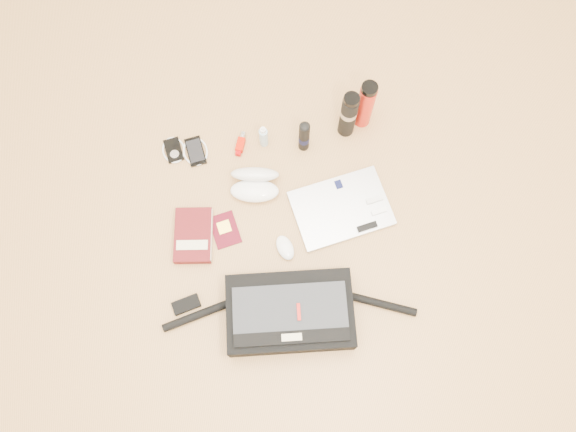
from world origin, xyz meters
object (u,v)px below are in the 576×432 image
Objects in this scene: thermos_red at (365,105)px; messenger_bag at (289,313)px; book at (194,236)px; laptop at (342,209)px; thermos_black at (348,115)px.

messenger_bag is at bearing -121.11° from thermos_red.
book is 0.91× the size of thermos_red.
laptop is at bearing 60.04° from messenger_bag.
thermos_red is (0.73, 0.36, 0.11)m from book.
thermos_red is at bearing 36.27° from book.
messenger_bag is at bearing -117.61° from thermos_black.
laptop is 0.36m from thermos_black.
messenger_bag is 3.93× the size of book.
book is at bearing 137.00° from messenger_bag.
thermos_black is at bearing 69.55° from messenger_bag.
thermos_red is at bearing 58.26° from laptop.
thermos_black is 0.08m from thermos_red.
messenger_bag is at bearing -40.34° from book.
messenger_bag is 3.59× the size of thermos_red.
thermos_red is at bearing 22.06° from thermos_black.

